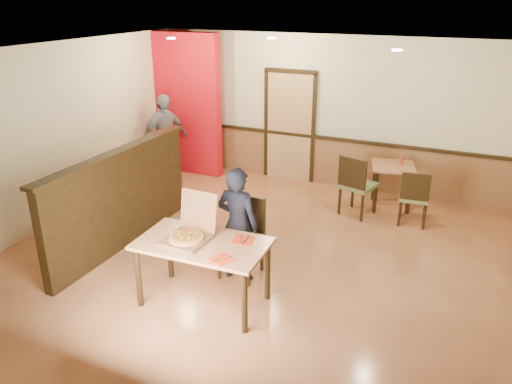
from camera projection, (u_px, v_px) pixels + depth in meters
floor at (253, 266)px, 6.84m from camera, size 7.00×7.00×0.00m
ceiling at (253, 56)px, 5.79m from camera, size 7.00×7.00×0.00m
wall_back at (331, 113)px, 9.28m from camera, size 7.00×0.00×7.00m
wall_left at (46, 138)px, 7.65m from camera, size 0.00×7.00×7.00m
wainscot_back at (328, 162)px, 9.61m from camera, size 7.00×0.04×0.90m
chair_rail_back at (329, 138)px, 9.41m from camera, size 7.00×0.06×0.06m
back_door at (290, 127)px, 9.68m from camera, size 0.90×0.06×2.10m
booth_partition at (121, 198)px, 7.15m from camera, size 0.20×3.10×1.44m
red_accent_panel at (183, 104)px, 9.96m from camera, size 1.60×0.20×2.78m
spot_a at (171, 38)px, 8.20m from camera, size 0.14×0.14×0.02m
spot_b at (272, 38)px, 8.22m from camera, size 0.14×0.14×0.02m
spot_c at (397, 50)px, 6.54m from camera, size 0.14×0.14×0.02m
main_table at (203, 251)px, 5.78m from camera, size 1.54×0.92×0.81m
diner_chair at (243, 233)px, 6.49m from camera, size 0.51×0.51×1.03m
side_chair_left at (356, 183)px, 8.18m from camera, size 0.64×0.64×1.04m
side_chair_right at (414, 196)px, 7.86m from camera, size 0.50×0.50×0.92m
side_table at (392, 175)px, 8.53m from camera, size 0.85×0.85×0.75m
diner at (238, 225)px, 6.29m from camera, size 0.57×0.38×1.52m
passerby at (165, 138)px, 9.71m from camera, size 0.79×1.08×1.70m
pizza_box at (189, 234)px, 5.78m from camera, size 0.50×0.59×0.51m
pizza at (186, 238)px, 5.74m from camera, size 0.43×0.43×0.03m
napkin_near at (222, 259)px, 5.37m from camera, size 0.30×0.30×0.01m
napkin_far at (243, 240)px, 5.79m from camera, size 0.27×0.27×0.01m
condiment at (402, 160)px, 8.47m from camera, size 0.07×0.07×0.16m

